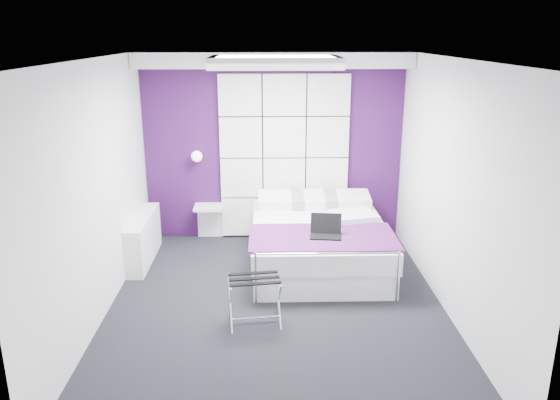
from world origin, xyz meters
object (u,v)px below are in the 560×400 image
object	(u,v)px
wall_lamp	(197,156)
nightstand	(209,207)
luggage_rack	(255,300)
laptop	(325,230)
bed	(318,242)
radiator	(143,239)

from	to	relation	value
wall_lamp	nightstand	world-z (taller)	wall_lamp
luggage_rack	nightstand	bearing A→B (deg)	99.16
wall_lamp	laptop	bearing A→B (deg)	-41.24
wall_lamp	bed	bearing A→B (deg)	-30.58
wall_lamp	laptop	world-z (taller)	wall_lamp
luggage_rack	laptop	size ratio (longest dim) A/B	1.42
wall_lamp	bed	world-z (taller)	wall_lamp
radiator	laptop	world-z (taller)	laptop
radiator	luggage_rack	world-z (taller)	radiator
wall_lamp	radiator	distance (m)	1.35
radiator	luggage_rack	xyz separation A→B (m)	(1.46, -1.63, -0.05)
wall_lamp	laptop	xyz separation A→B (m)	(1.63, -1.43, -0.58)
bed	nightstand	size ratio (longest dim) A/B	5.14
wall_lamp	nightstand	xyz separation A→B (m)	(0.13, -0.04, -0.73)
wall_lamp	luggage_rack	bearing A→B (deg)	-71.02
radiator	luggage_rack	distance (m)	2.19
radiator	nightstand	bearing A→B (deg)	42.98
luggage_rack	laptop	world-z (taller)	laptop
radiator	laptop	size ratio (longest dim) A/B	3.36
nightstand	luggage_rack	distance (m)	2.46
nightstand	laptop	bearing A→B (deg)	-42.85
radiator	wall_lamp	bearing A→B (deg)	49.90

